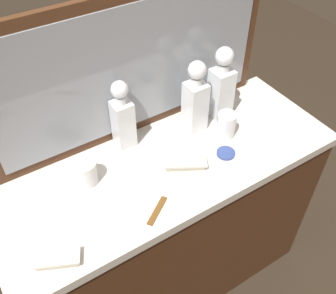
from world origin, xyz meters
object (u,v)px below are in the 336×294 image
(crystal_decanter_front, at_px, (195,103))
(crystal_tumbler_front, at_px, (226,126))
(crystal_decanter_far_right, at_px, (221,89))
(porcelain_dish, at_px, (226,153))
(silver_brush_left, at_px, (186,163))
(silver_brush_far_right, at_px, (58,259))
(tortoiseshell_comb, at_px, (157,211))
(crystal_tumbler_left, at_px, (86,173))
(crystal_decanter_left, at_px, (123,120))

(crystal_decanter_front, distance_m, crystal_tumbler_front, 0.15)
(crystal_decanter_front, bearing_deg, crystal_decanter_far_right, 5.20)
(crystal_tumbler_front, relative_size, porcelain_dish, 1.44)
(silver_brush_left, relative_size, silver_brush_far_right, 1.12)
(crystal_tumbler_front, distance_m, silver_brush_left, 0.24)
(silver_brush_far_right, height_order, tortoiseshell_comb, silver_brush_far_right)
(crystal_decanter_far_right, bearing_deg, porcelain_dish, -120.92)
(crystal_decanter_far_right, distance_m, crystal_tumbler_front, 0.15)
(crystal_tumbler_left, distance_m, porcelain_dish, 0.52)
(crystal_tumbler_left, relative_size, silver_brush_far_right, 0.62)
(crystal_tumbler_left, bearing_deg, tortoiseshell_comb, -60.00)
(silver_brush_far_right, bearing_deg, silver_brush_left, 12.25)
(crystal_tumbler_front, xyz_separation_m, silver_brush_left, (-0.23, -0.06, -0.03))
(porcelain_dish, relative_size, tortoiseshell_comb, 0.63)
(crystal_decanter_left, height_order, silver_brush_far_right, crystal_decanter_left)
(crystal_decanter_far_right, xyz_separation_m, crystal_tumbler_front, (-0.06, -0.12, -0.08))
(crystal_decanter_far_right, height_order, crystal_tumbler_front, crystal_decanter_far_right)
(silver_brush_far_right, bearing_deg, crystal_tumbler_left, 50.13)
(crystal_decanter_front, bearing_deg, silver_brush_far_right, -157.89)
(crystal_decanter_left, xyz_separation_m, silver_brush_far_right, (-0.41, -0.34, -0.10))
(crystal_decanter_left, relative_size, crystal_tumbler_front, 2.84)
(crystal_decanter_front, relative_size, silver_brush_far_right, 2.09)
(crystal_tumbler_front, distance_m, tortoiseshell_comb, 0.46)
(silver_brush_left, xyz_separation_m, silver_brush_far_right, (-0.54, -0.12, 0.00))
(crystal_tumbler_front, relative_size, silver_brush_far_right, 0.69)
(crystal_decanter_far_right, bearing_deg, silver_brush_far_right, -160.48)
(crystal_tumbler_front, height_order, crystal_tumbler_left, crystal_tumbler_front)
(crystal_decanter_left, distance_m, silver_brush_left, 0.28)
(crystal_decanter_left, relative_size, crystal_tumbler_left, 3.16)
(crystal_decanter_front, height_order, porcelain_dish, crystal_decanter_front)
(silver_brush_left, distance_m, silver_brush_far_right, 0.55)
(crystal_decanter_front, bearing_deg, crystal_tumbler_left, -175.50)
(silver_brush_far_right, bearing_deg, porcelain_dish, 6.90)
(crystal_tumbler_front, relative_size, silver_brush_left, 0.62)
(silver_brush_left, bearing_deg, crystal_tumbler_front, 14.21)
(crystal_decanter_left, height_order, silver_brush_left, crystal_decanter_left)
(crystal_decanter_left, bearing_deg, crystal_decanter_far_right, -7.09)
(crystal_decanter_front, height_order, crystal_decanter_far_right, crystal_decanter_far_right)
(crystal_decanter_front, xyz_separation_m, crystal_decanter_far_right, (0.13, 0.01, 0.00))
(porcelain_dish, bearing_deg, tortoiseshell_comb, -166.31)
(crystal_decanter_front, bearing_deg, tortoiseshell_comb, -140.83)
(crystal_decanter_left, distance_m, crystal_decanter_front, 0.29)
(crystal_tumbler_left, xyz_separation_m, tortoiseshell_comb, (0.14, -0.24, -0.04))
(crystal_decanter_far_right, height_order, silver_brush_left, crystal_decanter_far_right)
(crystal_decanter_far_right, bearing_deg, crystal_tumbler_front, -115.44)
(silver_brush_far_right, bearing_deg, crystal_decanter_far_right, 19.52)
(crystal_tumbler_front, bearing_deg, silver_brush_far_right, -167.16)
(crystal_decanter_left, xyz_separation_m, crystal_tumbler_left, (-0.21, -0.10, -0.08))
(crystal_decanter_front, relative_size, crystal_decanter_far_right, 0.97)
(crystal_decanter_far_right, bearing_deg, crystal_tumbler_left, -175.35)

